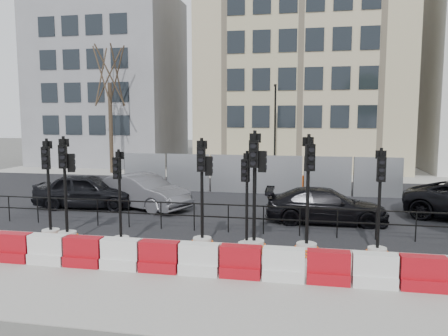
% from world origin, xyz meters
% --- Properties ---
extents(ground, '(120.00, 120.00, 0.00)m').
position_xyz_m(ground, '(0.00, 0.00, 0.00)').
color(ground, '#51514C').
rests_on(ground, ground).
extents(sidewalk_near, '(40.00, 6.00, 0.02)m').
position_xyz_m(sidewalk_near, '(0.00, -3.00, 0.01)').
color(sidewalk_near, gray).
rests_on(sidewalk_near, ground).
extents(road, '(40.00, 14.00, 0.03)m').
position_xyz_m(road, '(0.00, 7.00, 0.01)').
color(road, black).
rests_on(road, ground).
extents(sidewalk_far, '(40.00, 4.00, 0.02)m').
position_xyz_m(sidewalk_far, '(0.00, 16.00, 0.01)').
color(sidewalk_far, gray).
rests_on(sidewalk_far, ground).
extents(building_grey, '(11.00, 9.06, 14.00)m').
position_xyz_m(building_grey, '(-14.00, 21.99, 7.00)').
color(building_grey, gray).
rests_on(building_grey, ground).
extents(building_cream, '(15.00, 10.06, 18.00)m').
position_xyz_m(building_cream, '(2.00, 21.99, 9.00)').
color(building_cream, '#C0AC8C').
rests_on(building_cream, ground).
extents(kerb_railing, '(18.00, 0.04, 1.00)m').
position_xyz_m(kerb_railing, '(0.00, 1.20, 0.69)').
color(kerb_railing, black).
rests_on(kerb_railing, ground).
extents(heras_fencing, '(14.33, 1.72, 2.00)m').
position_xyz_m(heras_fencing, '(-0.01, 9.80, 0.68)').
color(heras_fencing, '#919499').
rests_on(heras_fencing, ground).
extents(lamp_post_far, '(0.12, 0.56, 6.00)m').
position_xyz_m(lamp_post_far, '(0.50, 14.98, 3.22)').
color(lamp_post_far, black).
rests_on(lamp_post_far, ground).
extents(tree_bare_far, '(2.00, 2.00, 9.00)m').
position_xyz_m(tree_bare_far, '(-11.00, 15.50, 6.65)').
color(tree_bare_far, '#473828').
rests_on(tree_bare_far, ground).
extents(barrier_row, '(15.70, 0.50, 0.80)m').
position_xyz_m(barrier_row, '(-0.00, -2.80, 0.37)').
color(barrier_row, '#B40E1B').
rests_on(barrier_row, ground).
extents(traffic_signal_a, '(0.65, 0.65, 3.28)m').
position_xyz_m(traffic_signal_a, '(-5.34, -0.91, 0.68)').
color(traffic_signal_a, silver).
rests_on(traffic_signal_a, ground).
extents(traffic_signal_b, '(0.66, 0.66, 3.37)m').
position_xyz_m(traffic_signal_b, '(-4.64, -1.08, 0.80)').
color(traffic_signal_b, silver).
rests_on(traffic_signal_b, ground).
extents(traffic_signal_c, '(0.59, 0.59, 3.00)m').
position_xyz_m(traffic_signal_c, '(-2.85, -1.17, 0.62)').
color(traffic_signal_c, silver).
rests_on(traffic_signal_c, ground).
extents(traffic_signal_d, '(0.66, 0.66, 3.35)m').
position_xyz_m(traffic_signal_d, '(-0.38, -0.92, 0.80)').
color(traffic_signal_d, silver).
rests_on(traffic_signal_d, ground).
extents(traffic_signal_e, '(0.59, 0.59, 3.00)m').
position_xyz_m(traffic_signal_e, '(0.94, -1.03, 0.62)').
color(traffic_signal_e, silver).
rests_on(traffic_signal_e, ground).
extents(traffic_signal_f, '(0.70, 0.70, 3.57)m').
position_xyz_m(traffic_signal_f, '(1.16, -1.01, 0.85)').
color(traffic_signal_f, silver).
rests_on(traffic_signal_f, ground).
extents(traffic_signal_g, '(0.69, 0.69, 3.48)m').
position_xyz_m(traffic_signal_g, '(2.64, -0.98, 0.72)').
color(traffic_signal_g, silver).
rests_on(traffic_signal_g, ground).
extents(traffic_signal_h, '(0.62, 0.62, 3.12)m').
position_xyz_m(traffic_signal_h, '(4.54, -0.89, 0.65)').
color(traffic_signal_h, silver).
rests_on(traffic_signal_h, ground).
extents(car_a, '(2.95, 4.90, 1.51)m').
position_xyz_m(car_a, '(-6.76, 4.11, 0.75)').
color(car_a, black).
rests_on(car_a, ground).
extents(car_b, '(4.93, 5.69, 1.49)m').
position_xyz_m(car_b, '(-4.38, 4.45, 0.74)').
color(car_b, '#4D4D52').
rests_on(car_b, ground).
extents(car_c, '(2.13, 4.61, 1.30)m').
position_xyz_m(car_c, '(3.31, 3.32, 0.65)').
color(car_c, black).
rests_on(car_c, ground).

